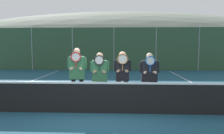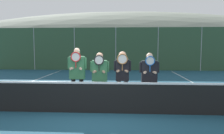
% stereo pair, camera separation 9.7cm
% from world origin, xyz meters
% --- Properties ---
extents(ground_plane, '(120.00, 120.00, 0.00)m').
position_xyz_m(ground_plane, '(0.00, 0.00, 0.00)').
color(ground_plane, navy).
extents(hill_distant, '(123.20, 68.45, 23.96)m').
position_xyz_m(hill_distant, '(0.00, 65.07, 0.00)').
color(hill_distant, gray).
rests_on(hill_distant, ground_plane).
extents(clubhouse_building, '(21.59, 5.50, 3.19)m').
position_xyz_m(clubhouse_building, '(-1.18, 21.29, 1.61)').
color(clubhouse_building, beige).
rests_on(clubhouse_building, ground_plane).
extents(fence_back, '(20.28, 0.06, 3.44)m').
position_xyz_m(fence_back, '(0.00, 11.53, 1.72)').
color(fence_back, gray).
rests_on(fence_back, ground_plane).
extents(tennis_net, '(11.74, 0.09, 1.01)m').
position_xyz_m(tennis_net, '(0.00, 0.00, 0.47)').
color(tennis_net, gray).
rests_on(tennis_net, ground_plane).
extents(court_line_left_sideline, '(0.05, 16.00, 0.01)m').
position_xyz_m(court_line_left_sideline, '(-4.37, 3.00, 0.00)').
color(court_line_left_sideline, white).
rests_on(court_line_left_sideline, ground_plane).
extents(court_line_right_sideline, '(0.05, 16.00, 0.01)m').
position_xyz_m(court_line_right_sideline, '(4.37, 3.00, 0.00)').
color(court_line_right_sideline, white).
rests_on(court_line_right_sideline, ground_plane).
extents(player_leftmost, '(0.60, 0.34, 1.87)m').
position_xyz_m(player_leftmost, '(-0.74, 0.64, 1.10)').
color(player_leftmost, black).
rests_on(player_leftmost, ground_plane).
extents(player_center_left, '(0.60, 0.34, 1.73)m').
position_xyz_m(player_center_left, '(-0.03, 0.64, 1.03)').
color(player_center_left, black).
rests_on(player_center_left, ground_plane).
extents(player_center_right, '(0.54, 0.34, 1.76)m').
position_xyz_m(player_center_right, '(0.68, 0.66, 1.06)').
color(player_center_right, '#56565B').
rests_on(player_center_right, ground_plane).
extents(player_rightmost, '(0.61, 0.34, 1.72)m').
position_xyz_m(player_rightmost, '(1.51, 0.59, 1.02)').
color(player_rightmost, '#56565B').
rests_on(player_rightmost, ground_plane).
extents(car_far_left, '(4.66, 1.97, 1.77)m').
position_xyz_m(car_far_left, '(-6.10, 14.84, 0.90)').
color(car_far_left, slate).
rests_on(car_far_left, ground_plane).
extents(car_left_of_center, '(4.36, 1.93, 1.87)m').
position_xyz_m(car_left_of_center, '(-0.92, 14.99, 0.95)').
color(car_left_of_center, black).
rests_on(car_left_of_center, ground_plane).
extents(car_center, '(4.44, 1.97, 1.85)m').
position_xyz_m(car_center, '(4.15, 14.89, 0.94)').
color(car_center, black).
rests_on(car_center, ground_plane).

